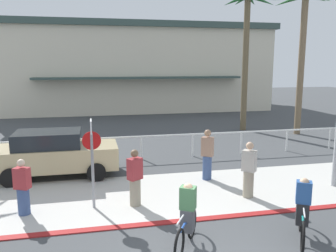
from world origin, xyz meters
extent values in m
plane|color=#424447|center=(0.00, 10.00, 0.00)|extent=(80.00, 80.00, 0.00)
cube|color=beige|center=(0.00, 4.20, 0.01)|extent=(44.00, 4.00, 0.02)
cube|color=maroon|center=(0.00, 2.20, 0.01)|extent=(44.00, 0.24, 0.03)
cube|color=beige|center=(1.81, 27.34, 3.49)|extent=(23.32, 10.68, 6.98)
cube|color=#384C47|center=(1.81, 27.34, 7.23)|extent=(23.92, 11.28, 0.50)
cube|color=#384C47|center=(1.81, 21.50, 3.00)|extent=(16.32, 1.20, 0.16)
cylinder|color=white|center=(0.00, 8.50, 1.00)|extent=(23.13, 0.08, 0.08)
cylinder|color=white|center=(-4.63, 8.50, 0.50)|extent=(0.08, 0.08, 1.00)
cylinder|color=white|center=(-2.31, 8.50, 0.50)|extent=(0.08, 0.08, 1.00)
cylinder|color=white|center=(0.00, 8.50, 0.50)|extent=(0.08, 0.08, 1.00)
cylinder|color=white|center=(2.31, 8.50, 0.50)|extent=(0.08, 0.08, 1.00)
cylinder|color=white|center=(4.63, 8.50, 0.50)|extent=(0.08, 0.08, 1.00)
cylinder|color=white|center=(6.94, 8.50, 0.50)|extent=(0.08, 0.08, 1.00)
cylinder|color=white|center=(9.25, 8.50, 0.50)|extent=(0.08, 0.08, 1.00)
cylinder|color=gray|center=(-2.06, 3.58, 1.10)|extent=(0.08, 0.08, 2.20)
cube|color=white|center=(-2.06, 3.58, 2.38)|extent=(0.04, 0.56, 0.36)
cylinder|color=red|center=(-2.06, 3.58, 1.98)|extent=(0.52, 0.03, 0.52)
cylinder|color=brown|center=(7.18, 13.97, 4.03)|extent=(0.36, 0.36, 8.06)
cone|color=#235B2D|center=(8.04, 13.97, 7.81)|extent=(1.81, 0.32, 0.81)
cone|color=#235B2D|center=(7.74, 14.67, 7.91)|extent=(1.41, 1.65, 0.61)
cone|color=#235B2D|center=(7.04, 14.59, 7.87)|extent=(0.62, 1.41, 0.68)
cone|color=#235B2D|center=(6.55, 14.27, 7.79)|extent=(1.50, 0.94, 0.84)
cylinder|color=#756047|center=(9.78, 12.12, 3.93)|extent=(0.36, 0.36, 7.86)
cone|color=#2D6B33|center=(10.25, 12.94, 7.72)|extent=(1.25, 1.84, 0.60)
cone|color=#2D6B33|center=(9.30, 12.95, 7.66)|extent=(1.26, 1.86, 0.70)
cube|color=tan|center=(-3.36, 6.83, 0.73)|extent=(4.40, 1.80, 0.80)
cube|color=#1E2328|center=(-3.61, 6.83, 1.41)|extent=(2.29, 1.58, 0.56)
cylinder|color=black|center=(-1.95, 7.73, 0.33)|extent=(0.66, 0.22, 0.66)
cylinder|color=black|center=(-1.95, 5.93, 0.33)|extent=(0.66, 0.22, 0.66)
cylinder|color=black|center=(-4.77, 7.73, 0.33)|extent=(0.66, 0.22, 0.66)
cylinder|color=black|center=(-4.77, 5.93, 0.33)|extent=(0.66, 0.22, 0.66)
torus|color=black|center=(2.39, 0.20, 0.33)|extent=(0.42, 0.65, 0.72)
torus|color=black|center=(2.95, 1.14, 0.33)|extent=(0.42, 0.65, 0.72)
cylinder|color=#197F7A|center=(2.78, 0.86, 0.48)|extent=(0.40, 0.62, 0.35)
cylinder|color=#197F7A|center=(2.52, 0.40, 0.62)|extent=(0.24, 0.35, 0.07)
cylinder|color=#197F7A|center=(2.73, 0.77, 0.55)|extent=(0.05, 0.05, 0.44)
cylinder|color=silver|center=(2.42, 0.24, 0.88)|extent=(0.29, 0.45, 0.04)
cube|color=#232326|center=(2.73, 0.77, 0.61)|extent=(0.40, 0.42, 0.52)
cube|color=#2D5699|center=(2.73, 0.77, 1.13)|extent=(0.43, 0.40, 0.52)
sphere|color=#D6A884|center=(2.73, 0.77, 1.36)|extent=(0.22, 0.22, 0.22)
torus|color=black|center=(-0.34, 0.42, 0.33)|extent=(0.41, 0.65, 0.72)
torus|color=black|center=(0.21, 1.38, 0.33)|extent=(0.41, 0.65, 0.72)
cylinder|color=#2851A8|center=(0.04, 1.09, 0.48)|extent=(0.39, 0.62, 0.35)
cylinder|color=#2851A8|center=(-0.22, 0.63, 0.62)|extent=(0.24, 0.36, 0.07)
cylinder|color=#2851A8|center=(0.00, 1.00, 0.55)|extent=(0.05, 0.05, 0.44)
cylinder|color=silver|center=(-0.32, 0.47, 0.88)|extent=(0.28, 0.45, 0.04)
cube|color=#4C4C51|center=(0.00, 1.00, 0.61)|extent=(0.40, 0.42, 0.52)
cube|color=#4C7F51|center=(0.00, 1.00, 1.13)|extent=(0.42, 0.40, 0.52)
sphere|color=#D6A884|center=(0.00, 1.00, 1.36)|extent=(0.22, 0.22, 0.22)
cylinder|color=#384C7A|center=(1.90, 5.28, 0.44)|extent=(0.45, 0.45, 0.88)
cube|color=#93705B|center=(1.90, 5.28, 1.21)|extent=(0.48, 0.44, 0.67)
sphere|color=#9E7556|center=(1.90, 5.28, 1.70)|extent=(0.24, 0.24, 0.24)
cylinder|color=#384C7A|center=(-3.93, 3.53, 0.38)|extent=(0.42, 0.42, 0.75)
cube|color=#A33338|center=(-3.93, 3.53, 1.04)|extent=(0.47, 0.40, 0.58)
sphere|color=beige|center=(-3.93, 3.53, 1.47)|extent=(0.21, 0.21, 0.21)
cylinder|color=gray|center=(2.60, 3.40, 0.42)|extent=(0.45, 0.45, 0.84)
cube|color=#B7B2A8|center=(2.60, 3.40, 1.17)|extent=(0.47, 0.47, 0.65)
sphere|color=#D6A884|center=(2.60, 3.40, 1.64)|extent=(0.23, 0.23, 0.23)
cylinder|color=gray|center=(-0.89, 3.49, 0.40)|extent=(0.44, 0.44, 0.81)
cube|color=#A33338|center=(-0.89, 3.49, 1.12)|extent=(0.48, 0.43, 0.62)
sphere|color=brown|center=(-0.89, 3.49, 1.57)|extent=(0.22, 0.22, 0.22)
camera|label=1|loc=(-2.02, -6.15, 4.08)|focal=37.51mm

